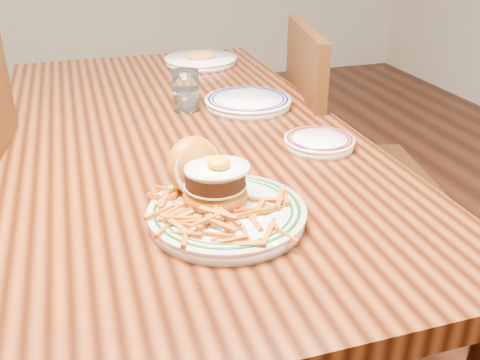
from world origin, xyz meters
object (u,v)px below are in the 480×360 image
object	(u,v)px
chair_right	(338,164)
main_plate	(221,200)
table	(178,161)
side_plate	(319,141)

from	to	relation	value
chair_right	main_plate	xyz separation A→B (m)	(-0.56, -0.62, 0.28)
table	main_plate	world-z (taller)	main_plate
chair_right	side_plate	xyz separation A→B (m)	(-0.26, -0.38, 0.26)
main_plate	side_plate	size ratio (longest dim) A/B	1.72
main_plate	chair_right	bearing A→B (deg)	27.48
table	chair_right	size ratio (longest dim) A/B	1.71
table	chair_right	bearing A→B (deg)	17.13
table	main_plate	bearing A→B (deg)	-90.85
table	main_plate	size ratio (longest dim) A/B	5.47
chair_right	main_plate	size ratio (longest dim) A/B	3.21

